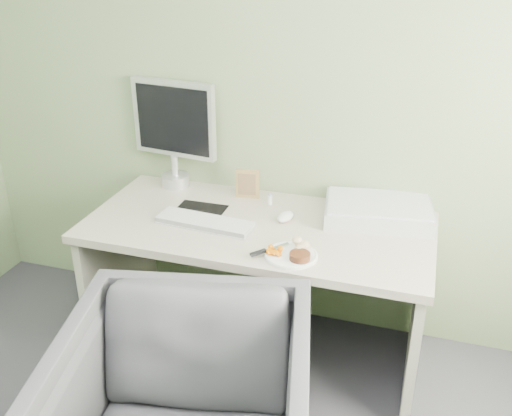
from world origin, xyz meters
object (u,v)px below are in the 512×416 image
(plate, at_px, (291,255))
(desk, at_px, (258,258))
(scanner, at_px, (378,212))
(monitor, at_px, (174,128))

(plate, bearing_deg, desk, 132.11)
(desk, height_order, scanner, scanner)
(scanner, bearing_deg, monitor, 165.92)
(desk, xyz_separation_m, monitor, (-0.55, 0.31, 0.50))
(monitor, bearing_deg, desk, -22.68)
(scanner, bearing_deg, plate, -132.21)
(desk, relative_size, plate, 7.21)
(desk, height_order, monitor, monitor)
(desk, bearing_deg, scanner, 22.30)
(scanner, height_order, monitor, monitor)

